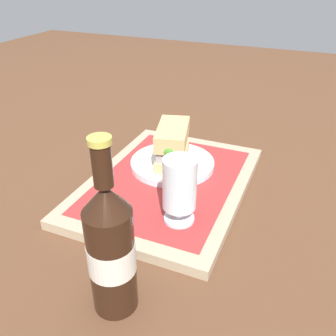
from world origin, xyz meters
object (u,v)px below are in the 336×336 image
object	(u,v)px
beer_glass	(180,189)
beer_bottle	(111,248)
sandwich	(172,144)
plate	(172,163)

from	to	relation	value
beer_glass	beer_bottle	distance (m)	0.19
sandwich	beer_bottle	world-z (taller)	beer_bottle
plate	sandwich	bearing A→B (deg)	15.33
plate	beer_bottle	size ratio (longest dim) A/B	0.71
sandwich	beer_glass	size ratio (longest dim) A/B	1.14
sandwich	beer_bottle	size ratio (longest dim) A/B	0.53
plate	beer_bottle	distance (m)	0.38
plate	sandwich	distance (m)	0.05
beer_glass	beer_bottle	size ratio (longest dim) A/B	0.47
sandwich	beer_glass	distance (m)	0.19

